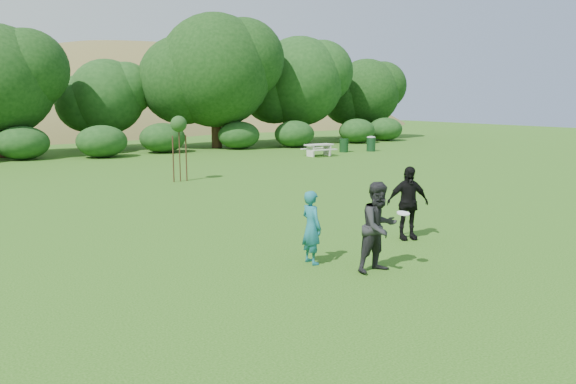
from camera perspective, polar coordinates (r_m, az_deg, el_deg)
name	(u,v)px	position (r m, az deg, el deg)	size (l,w,h in m)	color
ground	(360,258)	(12.91, 7.32, -6.66)	(120.00, 120.00, 0.00)	#19470C
player_teal	(311,227)	(12.22, 2.40, -3.61)	(0.59, 0.39, 1.62)	#196271
player_grey	(379,227)	(11.76, 9.24, -3.54)	(0.92, 0.72, 1.90)	black
player_black	(408,203)	(14.62, 12.06, -1.09)	(1.11, 0.46, 1.89)	black
trash_can_near	(344,145)	(38.21, 5.69, 4.73)	(0.60, 0.60, 0.90)	#14391A
frisbee	(403,213)	(11.85, 11.63, -2.14)	(0.27, 0.27, 0.06)	white
sapling	(179,126)	(24.74, -11.04, 6.62)	(0.70, 0.70, 2.85)	#3A2316
picnic_table	(319,148)	(35.37, 3.16, 4.50)	(1.80, 1.48, 0.76)	#B5B3A7
trash_can_lidded	(371,143)	(39.06, 8.43, 4.91)	(0.60, 0.60, 1.05)	#14391D
hillside	(3,223)	(79.77, -26.95, -2.82)	(150.00, 72.00, 52.00)	olive
tree_row	(119,79)	(39.77, -16.79, 10.94)	(53.92, 10.38, 9.62)	#3A2616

